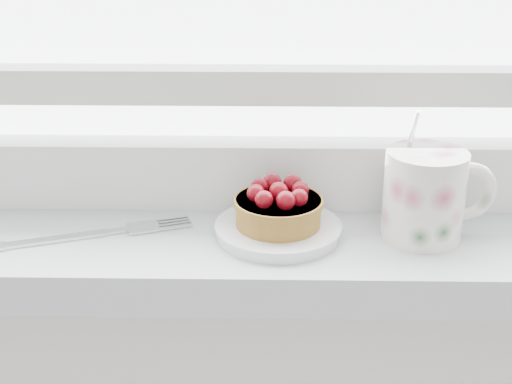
{
  "coord_description": "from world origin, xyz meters",
  "views": [
    {
      "loc": [
        0.01,
        1.26,
        1.25
      ],
      "look_at": [
        -0.01,
        1.88,
        0.99
      ],
      "focal_mm": 50.0,
      "sensor_mm": 36.0,
      "label": 1
    }
  ],
  "objects_px": {
    "saucer": "(278,230)",
    "fork": "(89,235)",
    "floral_mug": "(427,193)",
    "raspberry_tart": "(278,206)"
  },
  "relations": [
    {
      "from": "floral_mug",
      "to": "fork",
      "type": "bearing_deg",
      "value": -178.87
    },
    {
      "from": "raspberry_tart",
      "to": "fork",
      "type": "bearing_deg",
      "value": -178.12
    },
    {
      "from": "saucer",
      "to": "floral_mug",
      "type": "height_order",
      "value": "floral_mug"
    },
    {
      "from": "saucer",
      "to": "raspberry_tart",
      "type": "distance_m",
      "value": 0.02
    },
    {
      "from": "raspberry_tart",
      "to": "fork",
      "type": "distance_m",
      "value": 0.19
    },
    {
      "from": "saucer",
      "to": "raspberry_tart",
      "type": "xyz_separation_m",
      "value": [
        0.0,
        0.0,
        0.02
      ]
    },
    {
      "from": "saucer",
      "to": "floral_mug",
      "type": "distance_m",
      "value": 0.15
    },
    {
      "from": "raspberry_tart",
      "to": "fork",
      "type": "xyz_separation_m",
      "value": [
        -0.18,
        -0.01,
        -0.03
      ]
    },
    {
      "from": "saucer",
      "to": "fork",
      "type": "height_order",
      "value": "saucer"
    },
    {
      "from": "fork",
      "to": "saucer",
      "type": "bearing_deg",
      "value": 1.82
    }
  ]
}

